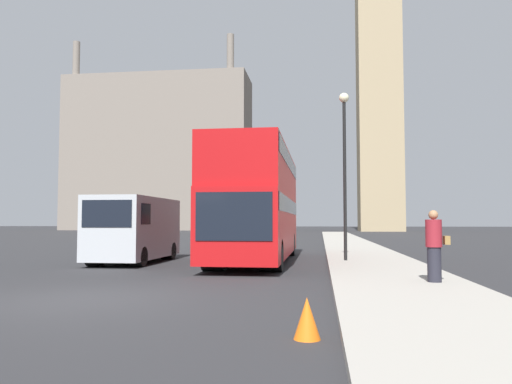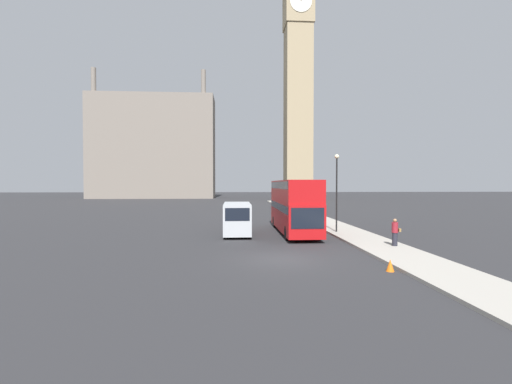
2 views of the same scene
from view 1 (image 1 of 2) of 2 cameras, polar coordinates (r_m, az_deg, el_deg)
name	(u,v)px [view 1 (image 1 of 2)]	position (r m, az deg, el deg)	size (l,w,h in m)	color
ground_plane	(82,299)	(10.76, -19.30, -11.50)	(300.00, 300.00, 0.00)	#28282B
sidewalk_strip	(424,302)	(9.83, 18.69, -11.86)	(3.24, 120.00, 0.15)	#9E998E
clock_tower	(378,15)	(89.15, 13.73, 19.03)	(7.34, 7.51, 69.00)	tan
building_block_distant	(159,154)	(95.22, -11.06, 4.32)	(33.86, 10.59, 34.63)	slate
red_double_decker_bus	(257,201)	(19.30, 0.15, -0.99)	(2.53, 10.62, 4.23)	#B71114
white_van	(134,228)	(19.45, -13.76, -4.01)	(2.06, 5.13, 2.45)	#B2B7BC
pedestrian	(434,246)	(12.39, 19.71, -5.83)	(0.53, 0.37, 1.67)	#23232D
street_lamp	(345,151)	(18.64, 10.08, 4.66)	(0.36, 0.36, 6.15)	black
traffic_cone	(307,318)	(6.82, 5.85, -14.16)	(0.36, 0.36, 0.55)	orange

